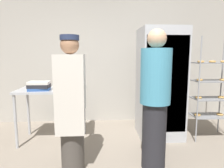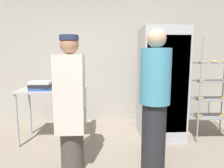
{
  "view_description": "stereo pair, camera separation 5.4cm",
  "coord_description": "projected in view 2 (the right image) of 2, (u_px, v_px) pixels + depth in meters",
  "views": [
    {
      "loc": [
        -0.18,
        -1.95,
        1.42
      ],
      "look_at": [
        -0.02,
        0.76,
        1.03
      ],
      "focal_mm": 32.0,
      "sensor_mm": 36.0,
      "label": 1
    },
    {
      "loc": [
        -0.13,
        -1.95,
        1.42
      ],
      "look_at": [
        -0.02,
        0.76,
        1.03
      ],
      "focal_mm": 32.0,
      "sensor_mm": 36.0,
      "label": 2
    }
  ],
  "objects": [
    {
      "name": "blender_pitcher",
      "position": [
        80.0,
        79.0,
        3.5
      ],
      "size": [
        0.14,
        0.14,
        0.29
      ],
      "color": "#99999E",
      "rests_on": "prep_counter"
    },
    {
      "name": "refrigerator",
      "position": [
        161.0,
        83.0,
        3.47
      ],
      "size": [
        0.73,
        0.75,
        1.88
      ],
      "color": "#ADAFB5",
      "rests_on": "ground_plane"
    },
    {
      "name": "baking_rack",
      "position": [
        212.0,
        89.0,
        3.37
      ],
      "size": [
        0.64,
        0.42,
        1.72
      ],
      "color": "#93969B",
      "rests_on": "ground_plane"
    },
    {
      "name": "back_wall",
      "position": [
        110.0,
        58.0,
        4.3
      ],
      "size": [
        6.4,
        0.12,
        2.74
      ],
      "primitive_type": "cube",
      "color": "#ADA89E",
      "rests_on": "ground_plane"
    },
    {
      "name": "person_customer",
      "position": [
        155.0,
        100.0,
        2.44
      ],
      "size": [
        0.37,
        0.37,
        1.74
      ],
      "color": "#232328",
      "rests_on": "ground_plane"
    },
    {
      "name": "donut_box",
      "position": [
        68.0,
        86.0,
        3.24
      ],
      "size": [
        0.28,
        0.23,
        0.27
      ],
      "color": "silver",
      "rests_on": "prep_counter"
    },
    {
      "name": "binder_stack",
      "position": [
        40.0,
        86.0,
        3.14
      ],
      "size": [
        0.33,
        0.24,
        0.14
      ],
      "color": "#2D5193",
      "rests_on": "prep_counter"
    },
    {
      "name": "prep_counter",
      "position": [
        53.0,
        95.0,
        3.3
      ],
      "size": [
        1.07,
        0.63,
        0.88
      ],
      "color": "#ADAFB5",
      "rests_on": "ground_plane"
    },
    {
      "name": "person_baker",
      "position": [
        71.0,
        103.0,
        2.39
      ],
      "size": [
        0.35,
        0.37,
        1.65
      ],
      "color": "#47423D",
      "rests_on": "ground_plane"
    }
  ]
}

